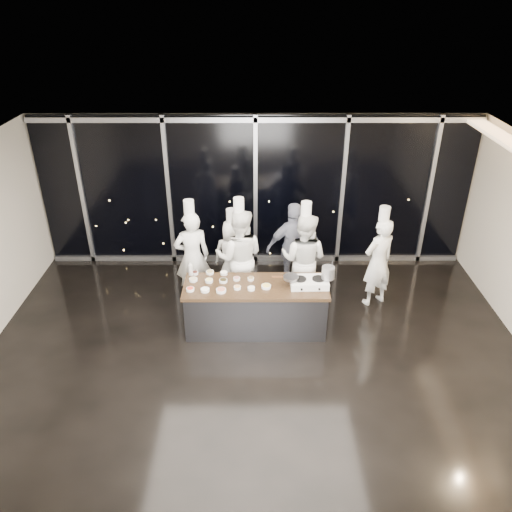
{
  "coord_description": "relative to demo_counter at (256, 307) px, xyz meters",
  "views": [
    {
      "loc": [
        -0.01,
        -6.3,
        5.42
      ],
      "look_at": [
        0.01,
        1.2,
        1.3
      ],
      "focal_mm": 35.0,
      "sensor_mm": 36.0,
      "label": 1
    }
  ],
  "objects": [
    {
      "name": "chef_side",
      "position": [
        2.27,
        0.83,
        0.45
      ],
      "size": [
        0.76,
        0.67,
        1.99
      ],
      "rotation": [
        0.0,
        0.0,
        3.62
      ],
      "color": "white",
      "rests_on": "ground"
    },
    {
      "name": "stock_pot",
      "position": [
        1.22,
        -0.0,
        0.69
      ],
      "size": [
        0.22,
        0.22,
        0.21
      ],
      "primitive_type": "cylinder",
      "rotation": [
        0.0,
        0.0,
        0.03
      ],
      "color": "#B0B0B3",
      "rests_on": "stove"
    },
    {
      "name": "demo_counter",
      "position": [
        0.0,
        0.0,
        0.0
      ],
      "size": [
        2.46,
        0.86,
        0.9
      ],
      "color": "#36363A",
      "rests_on": "ground"
    },
    {
      "name": "chef_far_left",
      "position": [
        -1.18,
        0.97,
        0.48
      ],
      "size": [
        0.76,
        0.61,
        2.05
      ],
      "rotation": [
        0.0,
        0.0,
        3.43
      ],
      "color": "white",
      "rests_on": "ground"
    },
    {
      "name": "room_shell",
      "position": [
        0.18,
        -0.9,
        1.79
      ],
      "size": [
        9.02,
        7.02,
        3.21
      ],
      "color": "beige",
      "rests_on": "ground"
    },
    {
      "name": "ground",
      "position": [
        0.0,
        -0.9,
        -0.45
      ],
      "size": [
        9.0,
        9.0,
        0.0
      ],
      "primitive_type": "plane",
      "color": "black",
      "rests_on": "ground"
    },
    {
      "name": "squeeze_bottle",
      "position": [
        -1.14,
        0.34,
        0.57
      ],
      "size": [
        0.07,
        0.07,
        0.27
      ],
      "color": "silver",
      "rests_on": "demo_counter"
    },
    {
      "name": "window_wall",
      "position": [
        0.0,
        2.53,
        1.14
      ],
      "size": [
        8.9,
        0.11,
        3.2
      ],
      "color": "black",
      "rests_on": "ground"
    },
    {
      "name": "prep_bowls",
      "position": [
        -0.57,
        0.04,
        0.47
      ],
      "size": [
        1.42,
        0.74,
        0.05
      ],
      "color": "white",
      "rests_on": "demo_counter"
    },
    {
      "name": "frying_pan",
      "position": [
        0.59,
        -0.01,
        0.61
      ],
      "size": [
        0.46,
        0.27,
        0.04
      ],
      "rotation": [
        0.0,
        0.0,
        0.03
      ],
      "color": "slate",
      "rests_on": "stove"
    },
    {
      "name": "chef_left",
      "position": [
        -0.45,
        1.31,
        0.32
      ],
      "size": [
        0.81,
        0.6,
        1.74
      ],
      "rotation": [
        0.0,
        0.0,
        2.97
      ],
      "color": "white",
      "rests_on": "ground"
    },
    {
      "name": "stove",
      "position": [
        0.91,
        -0.0,
        0.51
      ],
      "size": [
        0.65,
        0.43,
        0.14
      ],
      "rotation": [
        0.0,
        0.0,
        0.03
      ],
      "color": "white",
      "rests_on": "demo_counter"
    },
    {
      "name": "guest",
      "position": [
        0.75,
        1.32,
        0.47
      ],
      "size": [
        1.13,
        0.59,
        1.85
      ],
      "rotation": [
        0.0,
        0.0,
        3.27
      ],
      "color": "#151C3A",
      "rests_on": "ground"
    },
    {
      "name": "chef_center",
      "position": [
        -0.3,
        0.91,
        0.5
      ],
      "size": [
        0.96,
        0.77,
        2.12
      ],
      "rotation": [
        0.0,
        0.0,
        3.08
      ],
      "color": "white",
      "rests_on": "ground"
    },
    {
      "name": "chef_right",
      "position": [
        0.89,
        0.87,
        0.47
      ],
      "size": [
        1.09,
        0.98,
        2.06
      ],
      "rotation": [
        0.0,
        0.0,
        2.75
      ],
      "color": "white",
      "rests_on": "ground"
    }
  ]
}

